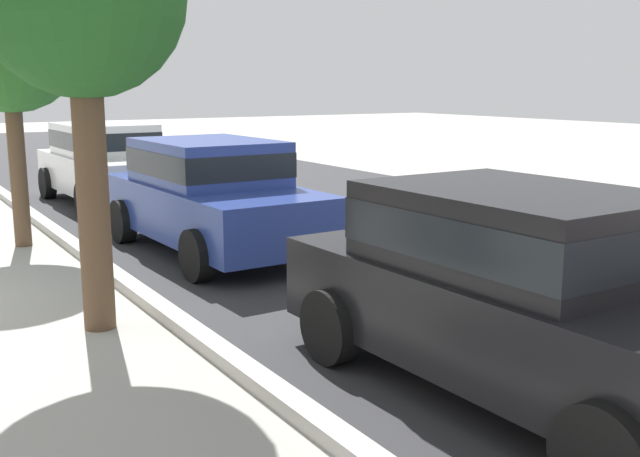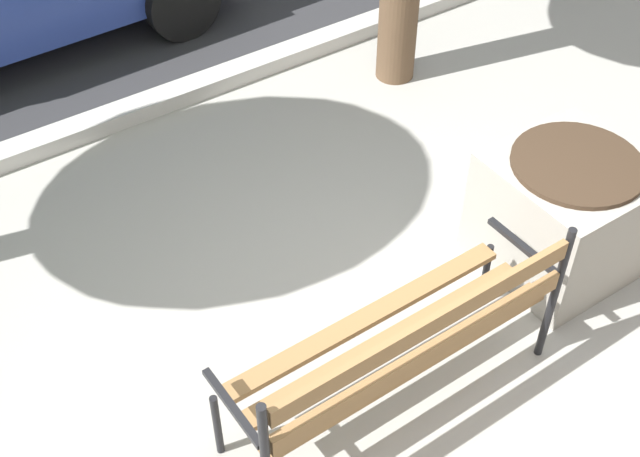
{
  "view_description": "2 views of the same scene",
  "coord_description": "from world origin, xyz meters",
  "px_view_note": "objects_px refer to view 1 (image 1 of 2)",
  "views": [
    {
      "loc": [
        8.58,
        0.45,
        2.31
      ],
      "look_at": [
        1.99,
        4.54,
        0.8
      ],
      "focal_mm": 41.68,
      "sensor_mm": 36.0,
      "label": 1
    },
    {
      "loc": [
        -2.03,
        -2.1,
        3.75
      ],
      "look_at": [
        -0.28,
        0.49,
        0.75
      ],
      "focal_mm": 47.38,
      "sensor_mm": 36.0,
      "label": 2
    }
  ],
  "objects_px": {
    "street_tree_near_bench": "(8,40)",
    "parked_car_blue": "(211,192)",
    "parked_car_white": "(107,161)",
    "parked_car_black": "(522,286)"
  },
  "relations": [
    {
      "from": "street_tree_near_bench",
      "to": "parked_car_black",
      "type": "relative_size",
      "value": 0.96
    },
    {
      "from": "parked_car_blue",
      "to": "parked_car_black",
      "type": "relative_size",
      "value": 1.0
    },
    {
      "from": "parked_car_white",
      "to": "parked_car_blue",
      "type": "distance_m",
      "value": 5.08
    },
    {
      "from": "street_tree_near_bench",
      "to": "parked_car_white",
      "type": "bearing_deg",
      "value": 146.23
    },
    {
      "from": "street_tree_near_bench",
      "to": "parked_car_white",
      "type": "relative_size",
      "value": 0.96
    },
    {
      "from": "street_tree_near_bench",
      "to": "parked_car_white",
      "type": "xyz_separation_m",
      "value": [
        -3.28,
        2.19,
        -2.07
      ]
    },
    {
      "from": "parked_car_blue",
      "to": "parked_car_black",
      "type": "height_order",
      "value": "same"
    },
    {
      "from": "parked_car_black",
      "to": "parked_car_blue",
      "type": "bearing_deg",
      "value": 180.0
    },
    {
      "from": "street_tree_near_bench",
      "to": "parked_car_blue",
      "type": "bearing_deg",
      "value": 50.6
    },
    {
      "from": "parked_car_black",
      "to": "street_tree_near_bench",
      "type": "bearing_deg",
      "value": -163.73
    }
  ]
}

